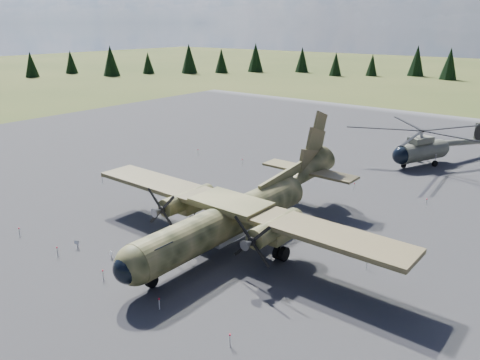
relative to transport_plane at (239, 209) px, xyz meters
The scene contains 8 objects.
ground 6.79m from the transport_plane, 159.65° to the left, with size 500.00×500.00×0.00m, color brown.
apron 13.74m from the transport_plane, 115.36° to the left, with size 120.00×120.00×0.04m, color slate.
transport_plane is the anchor object (origin of this frame).
helicopter_near 33.16m from the transport_plane, 81.48° to the left, with size 24.98×24.98×4.83m.
info_placard_left 13.89m from the transport_plane, 135.78° to the right, with size 0.48×0.31×0.69m.
info_placard_right 11.05m from the transport_plane, 124.21° to the right, with size 0.41×0.23×0.61m.
barrier_fence 6.97m from the transport_plane, 161.68° to the left, with size 33.12×29.62×0.85m.
treeline 4.05m from the transport_plane, 91.78° to the left, with size 300.52×295.15×10.98m.
Camera 1 is at (28.52, -31.08, 17.93)m, focal length 35.00 mm.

